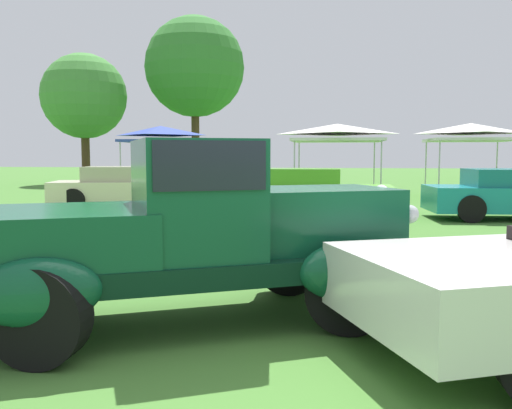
% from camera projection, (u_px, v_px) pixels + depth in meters
% --- Properties ---
extents(ground_plane, '(120.00, 120.00, 0.00)m').
position_uv_depth(ground_plane, '(220.00, 334.00, 4.79)').
color(ground_plane, '#42752D').
extents(feature_pickup_truck, '(4.44, 3.13, 1.70)m').
position_uv_depth(feature_pickup_truck, '(186.00, 231.00, 5.04)').
color(feature_pickup_truck, black).
rests_on(feature_pickup_truck, ground_plane).
extents(show_car_cream, '(4.09, 2.53, 1.22)m').
position_uv_depth(show_car_cream, '(119.00, 188.00, 15.85)').
color(show_car_cream, beige).
rests_on(show_car_cream, ground_plane).
extents(show_car_lime, '(4.05, 1.77, 1.22)m').
position_uv_depth(show_car_lime, '(309.00, 193.00, 13.67)').
color(show_car_lime, '#60C62D').
rests_on(show_car_lime, ground_plane).
extents(show_car_teal, '(4.04, 1.92, 1.22)m').
position_uv_depth(show_car_teal, '(510.00, 195.00, 13.23)').
color(show_car_teal, teal).
rests_on(show_car_teal, ground_plane).
extents(canopy_tent_left_field, '(2.73, 2.73, 2.71)m').
position_uv_depth(canopy_tent_left_field, '(161.00, 133.00, 21.95)').
color(canopy_tent_left_field, '#B7B7BC').
rests_on(canopy_tent_left_field, ground_plane).
extents(canopy_tent_center_field, '(3.34, 3.34, 2.71)m').
position_uv_depth(canopy_tent_center_field, '(337.00, 132.00, 20.46)').
color(canopy_tent_center_field, '#B7B7BC').
rests_on(canopy_tent_center_field, ground_plane).
extents(canopy_tent_right_field, '(2.98, 2.98, 2.71)m').
position_uv_depth(canopy_tent_right_field, '(471.00, 131.00, 20.04)').
color(canopy_tent_right_field, '#B7B7BC').
rests_on(canopy_tent_right_field, ground_plane).
extents(treeline_far_left, '(4.50, 4.50, 6.91)m').
position_uv_depth(treeline_far_left, '(84.00, 97.00, 29.13)').
color(treeline_far_left, '#47331E').
rests_on(treeline_far_left, ground_plane).
extents(treeline_mid_left, '(5.47, 5.47, 9.11)m').
position_uv_depth(treeline_mid_left, '(195.00, 67.00, 30.08)').
color(treeline_mid_left, '#47331E').
rests_on(treeline_mid_left, ground_plane).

